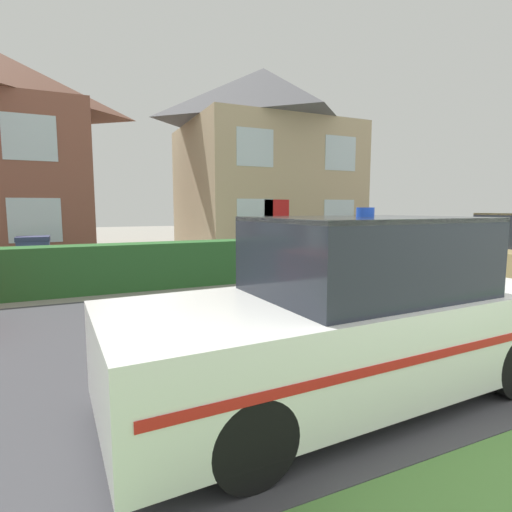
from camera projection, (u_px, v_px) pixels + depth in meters
name	position (u px, v px, depth m)	size (l,w,h in m)	color
road_strip	(305.00, 326.00, 6.04)	(28.00, 6.27, 0.01)	#424247
garden_hedge	(184.00, 264.00, 9.26)	(10.28, 0.70, 1.02)	#2D662D
police_car	(352.00, 315.00, 3.76)	(4.49, 1.85, 1.78)	black
house_right	(263.00, 159.00, 17.34)	(6.88, 6.49, 7.69)	tan
wheelie_bin	(35.00, 263.00, 8.70)	(0.66, 0.55, 1.18)	#474C8C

